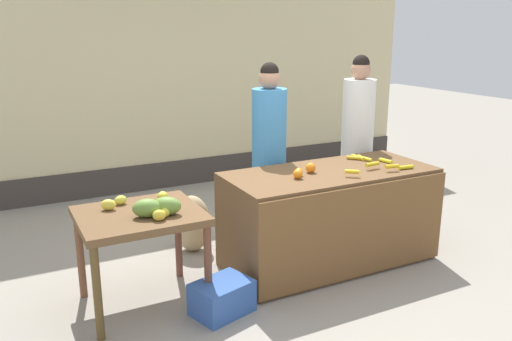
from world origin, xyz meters
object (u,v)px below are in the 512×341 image
vendor_woman_blue_shirt (269,155)px  produce_crate (222,298)px  produce_sack (192,223)px  vendor_woman_white_shirt (357,142)px

vendor_woman_blue_shirt → produce_crate: vendor_woman_blue_shirt is taller
vendor_woman_blue_shirt → produce_sack: 1.02m
vendor_woman_blue_shirt → vendor_woman_white_shirt: 1.08m
vendor_woman_blue_shirt → produce_crate: bearing=-132.6°
vendor_woman_blue_shirt → produce_sack: vendor_woman_blue_shirt is taller
produce_crate → vendor_woman_white_shirt: bearing=27.4°
vendor_woman_blue_shirt → vendor_woman_white_shirt: bearing=-0.2°
vendor_woman_blue_shirt → produce_sack: size_ratio=3.21×
vendor_woman_white_shirt → produce_sack: bearing=175.7°
vendor_woman_white_shirt → produce_crate: size_ratio=4.25×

